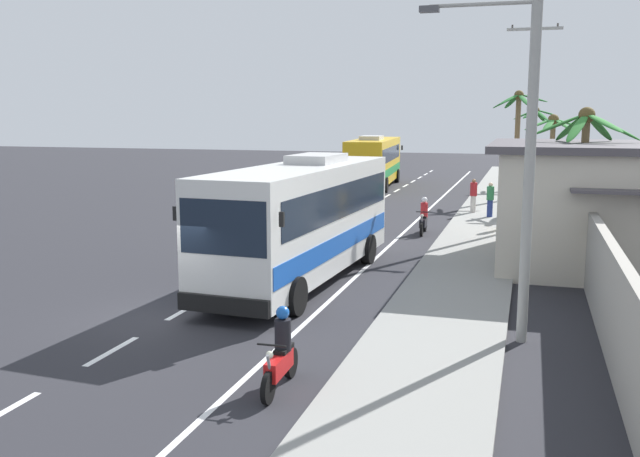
# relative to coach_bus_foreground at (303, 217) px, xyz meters

# --- Properties ---
(ground_plane) EXTENTS (160.00, 160.00, 0.00)m
(ground_plane) POSITION_rel_coach_bus_foreground_xyz_m (-1.99, -4.92, -2.04)
(ground_plane) COLOR #28282D
(sidewalk_kerb) EXTENTS (3.20, 90.00, 0.14)m
(sidewalk_kerb) POSITION_rel_coach_bus_foreground_xyz_m (4.81, 5.08, -1.97)
(sidewalk_kerb) COLOR gray
(sidewalk_kerb) RESTS_ON ground
(lane_markings) EXTENTS (3.63, 71.19, 0.01)m
(lane_markings) POSITION_rel_coach_bus_foreground_xyz_m (0.08, 9.92, -2.04)
(lane_markings) COLOR white
(lane_markings) RESTS_ON ground
(boundary_wall) EXTENTS (0.24, 60.00, 2.35)m
(boundary_wall) POSITION_rel_coach_bus_foreground_xyz_m (8.61, 9.08, -0.87)
(boundary_wall) COLOR #9E998E
(boundary_wall) RESTS_ON ground
(coach_bus_foreground) EXTENTS (3.41, 10.81, 3.93)m
(coach_bus_foreground) POSITION_rel_coach_bus_foreground_xyz_m (0.00, 0.00, 0.00)
(coach_bus_foreground) COLOR silver
(coach_bus_foreground) RESTS_ON ground
(coach_bus_far_lane) EXTENTS (3.63, 11.50, 3.74)m
(coach_bus_far_lane) POSITION_rel_coach_bus_foreground_xyz_m (-4.00, 28.64, -0.10)
(coach_bus_far_lane) COLOR gold
(coach_bus_far_lane) RESTS_ON ground
(motorcycle_beside_bus) EXTENTS (0.56, 1.96, 1.60)m
(motorcycle_beside_bus) POSITION_rel_coach_bus_foreground_xyz_m (2.36, -8.54, -1.39)
(motorcycle_beside_bus) COLOR black
(motorcycle_beside_bus) RESTS_ON ground
(motorcycle_trailing) EXTENTS (0.56, 1.96, 1.62)m
(motorcycle_trailing) POSITION_rel_coach_bus_foreground_xyz_m (2.38, 9.86, -1.38)
(motorcycle_trailing) COLOR black
(motorcycle_trailing) RESTS_ON ground
(pedestrian_near_kerb) EXTENTS (0.36, 0.36, 1.73)m
(pedestrian_near_kerb) POSITION_rel_coach_bus_foreground_xyz_m (4.94, 15.00, -1.00)
(pedestrian_near_kerb) COLOR navy
(pedestrian_near_kerb) RESTS_ON sidewalk_kerb
(pedestrian_midwalk) EXTENTS (0.36, 0.36, 1.76)m
(pedestrian_midwalk) POSITION_rel_coach_bus_foreground_xyz_m (4.01, 16.40, -0.98)
(pedestrian_midwalk) COLOR beige
(pedestrian_midwalk) RESTS_ON sidewalk_kerb
(pedestrian_far_walk) EXTENTS (0.36, 0.36, 1.60)m
(pedestrian_far_walk) POSITION_rel_coach_bus_foreground_xyz_m (5.66, 11.11, -1.06)
(pedestrian_far_walk) COLOR gold
(pedestrian_far_walk) RESTS_ON sidewalk_kerb
(utility_pole_nearest) EXTENTS (3.50, 0.24, 10.29)m
(utility_pole_nearest) POSITION_rel_coach_bus_foreground_xyz_m (6.66, -4.29, 3.38)
(utility_pole_nearest) COLOR #9E9E99
(utility_pole_nearest) RESTS_ON ground
(utility_pole_mid) EXTENTS (2.34, 0.24, 10.47)m
(utility_pole_mid) POSITION_rel_coach_bus_foreground_xyz_m (6.68, 11.91, 3.40)
(utility_pole_mid) COLOR #9E9E99
(utility_pole_mid) RESTS_ON ground
(palm_nearest) EXTENTS (3.18, 3.22, 5.23)m
(palm_nearest) POSITION_rel_coach_bus_foreground_xyz_m (7.84, 18.03, 1.96)
(palm_nearest) COLOR brown
(palm_nearest) RESTS_ON ground
(palm_second) EXTENTS (3.24, 3.08, 6.63)m
(palm_second) POSITION_rel_coach_bus_foreground_xyz_m (5.93, 23.29, 2.66)
(palm_second) COLOR brown
(palm_second) RESTS_ON ground
(palm_third) EXTENTS (3.69, 3.37, 5.47)m
(palm_third) POSITION_rel_coach_bus_foreground_xyz_m (8.56, 5.29, 2.07)
(palm_third) COLOR brown
(palm_third) RESTS_ON ground
(palm_fourth) EXTENTS (3.07, 2.80, 5.76)m
(palm_fourth) POSITION_rel_coach_bus_foreground_xyz_m (6.97, 30.99, 2.08)
(palm_fourth) COLOR brown
(palm_fourth) RESTS_ON ground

